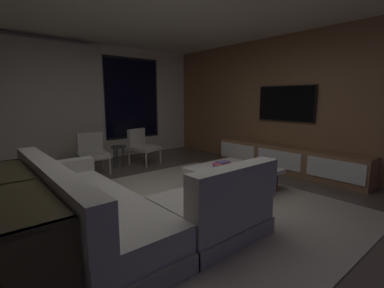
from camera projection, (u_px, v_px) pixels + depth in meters
name	position (u px, v px, depth m)	size (l,w,h in m)	color
floor	(177.00, 209.00, 3.59)	(9.20, 9.20, 0.00)	#564C44
back_wall_with_window	(76.00, 103.00, 6.05)	(6.60, 0.30, 2.70)	beige
media_wall	(300.00, 104.00, 5.32)	(0.12, 7.80, 2.70)	#8E6642
area_rug	(201.00, 204.00, 3.74)	(3.20, 3.80, 0.01)	#ADA391
sectional_couch	(121.00, 209.00, 2.85)	(1.98, 2.50, 0.82)	gray
coffee_table	(233.00, 179.00, 4.30)	(1.16, 1.16, 0.36)	#39331E
book_stack_on_coffee_table	(223.00, 165.00, 4.29)	(0.31, 0.22, 0.11)	#BFAECF
accent_chair_near_window	(142.00, 145.00, 6.04)	(0.68, 0.70, 0.78)	#B2ADA0
accent_chair_by_curtain	(92.00, 151.00, 5.30)	(0.61, 0.63, 0.78)	#B2ADA0
side_stool	(118.00, 150.00, 5.71)	(0.32, 0.32, 0.46)	#333338
media_console	(287.00, 160.00, 5.35)	(0.46, 3.10, 0.52)	#8E6642
mounted_tv	(286.00, 103.00, 5.44)	(0.05, 1.22, 0.71)	black
console_table_behind_couch	(16.00, 218.00, 2.35)	(0.40, 2.10, 0.74)	#39331E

